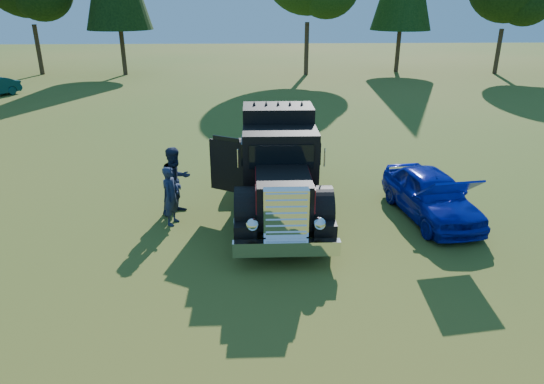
% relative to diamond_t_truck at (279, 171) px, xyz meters
% --- Properties ---
extents(ground, '(120.00, 120.00, 0.00)m').
position_rel_diamond_t_truck_xyz_m(ground, '(-0.32, -2.28, -1.28)').
color(ground, '#315B1A').
rests_on(ground, ground).
extents(diamond_t_truck, '(3.25, 7.16, 3.00)m').
position_rel_diamond_t_truck_xyz_m(diamond_t_truck, '(0.00, 0.00, 0.00)').
color(diamond_t_truck, black).
rests_on(diamond_t_truck, ground).
extents(hotrod_coupe, '(2.17, 4.35, 1.89)m').
position_rel_diamond_t_truck_xyz_m(hotrod_coupe, '(4.35, -0.57, -0.58)').
color(hotrod_coupe, '#073AA6').
rests_on(hotrod_coupe, ground).
extents(spectator_near, '(0.57, 0.71, 1.68)m').
position_rel_diamond_t_truck_xyz_m(spectator_near, '(-3.02, -0.73, -0.44)').
color(spectator_near, '#1E2847').
rests_on(spectator_near, ground).
extents(spectator_far, '(1.23, 1.23, 2.01)m').
position_rel_diamond_t_truck_xyz_m(spectator_far, '(-3.00, 0.02, -0.27)').
color(spectator_far, '#1A2B3E').
rests_on(spectator_far, ground).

